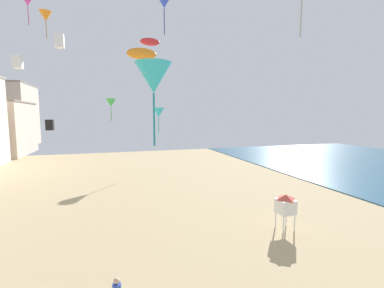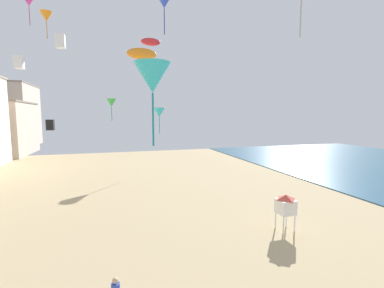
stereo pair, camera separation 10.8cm
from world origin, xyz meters
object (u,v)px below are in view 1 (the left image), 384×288
kite_red_parafoil (150,42)px  kite_black_box (50,125)px  kite_blue_delta (164,1)px  kite_orange_delta (46,16)px  lifeguard_stand (286,204)px  kite_white_box_2 (59,41)px  kite_white_box (18,62)px  kite_green_delta (111,103)px  kite_cyan_delta_2 (158,112)px  kite_cyan_delta (153,78)px  kite_magenta_delta (27,0)px  kite_orange_parafoil (141,54)px

kite_red_parafoil → kite_black_box: 22.41m
kite_blue_delta → kite_orange_delta: kite_blue_delta is taller
lifeguard_stand → kite_white_box_2: kite_white_box_2 is taller
lifeguard_stand → kite_blue_delta: size_ratio=0.88×
kite_white_box → kite_red_parafoil: 16.55m
kite_green_delta → kite_orange_delta: bearing=-163.2°
kite_white_box → kite_cyan_delta_2: (16.67, 5.00, -5.46)m
kite_blue_delta → kite_cyan_delta_2: size_ratio=0.74×
lifeguard_stand → kite_cyan_delta: size_ratio=0.72×
kite_cyan_delta → kite_white_box_2: size_ratio=2.11×
kite_magenta_delta → kite_white_box_2: 5.47m
kite_cyan_delta → kite_red_parafoil: 28.78m
kite_red_parafoil → kite_white_box_2: kite_red_parafoil is taller
kite_white_box → kite_orange_parafoil: (12.26, -12.78, -1.09)m
kite_blue_delta → kite_white_box: size_ratio=2.09×
kite_blue_delta → kite_orange_parafoil: 4.18m
kite_green_delta → kite_blue_delta: bearing=-55.8°
kite_cyan_delta_2 → kite_orange_delta: bearing=-127.8°
kite_white_box → kite_orange_parafoil: 17.75m
lifeguard_stand → kite_cyan_delta: kite_cyan_delta is taller
kite_blue_delta → kite_orange_parafoil: (-1.53, 1.65, -3.52)m
kite_red_parafoil → kite_orange_parafoil: size_ratio=1.18×
kite_white_box_2 → kite_red_parafoil: bearing=2.6°
kite_blue_delta → kite_black_box: kite_blue_delta is taller
lifeguard_stand → kite_orange_parafoil: (-8.97, 6.67, 11.07)m
lifeguard_stand → kite_blue_delta: 17.13m
kite_green_delta → kite_cyan_delta_2: kite_green_delta is taller
kite_white_box → kite_magenta_delta: (0.55, 3.19, 7.93)m
kite_magenta_delta → kite_black_box: bearing=-72.9°
kite_magenta_delta → kite_red_parafoil: size_ratio=1.27×
kite_red_parafoil → kite_orange_parafoil: 18.00m
lifeguard_stand → kite_black_box: bearing=179.5°
kite_white_box → kite_orange_parafoil: bearing=-46.2°
kite_blue_delta → kite_orange_parafoil: kite_blue_delta is taller
kite_cyan_delta → kite_orange_parafoil: 10.82m
kite_white_box → kite_orange_delta: (5.04, -10.02, 1.94)m
kite_magenta_delta → kite_white_box_2: bearing=5.3°
kite_green_delta → kite_cyan_delta: bearing=-83.1°
kite_green_delta → kite_magenta_delta: bearing=128.2°
lifeguard_stand → kite_red_parafoil: bearing=126.8°
kite_blue_delta → kite_green_delta: size_ratio=1.39×
kite_red_parafoil → kite_black_box: kite_red_parafoil is taller
kite_blue_delta → kite_green_delta: kite_blue_delta is taller
kite_black_box → kite_cyan_delta_2: bearing=57.4°
kite_magenta_delta → kite_blue_delta: bearing=-53.1°
kite_cyan_delta → kite_white_box_2: kite_white_box_2 is taller
kite_black_box → kite_orange_parafoil: bearing=-1.4°
kite_blue_delta → kite_cyan_delta: kite_blue_delta is taller
kite_magenta_delta → kite_orange_parafoil: kite_magenta_delta is taller
kite_magenta_delta → kite_orange_parafoil: size_ratio=1.50×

